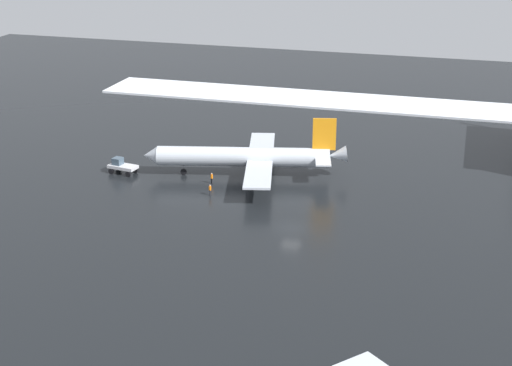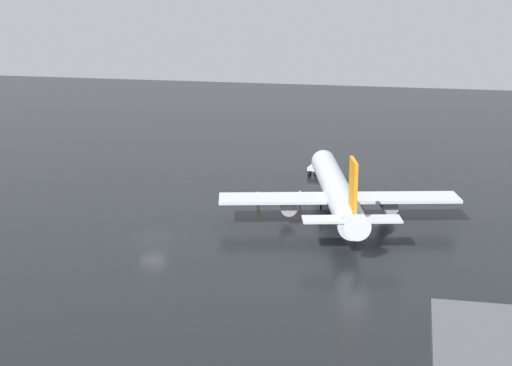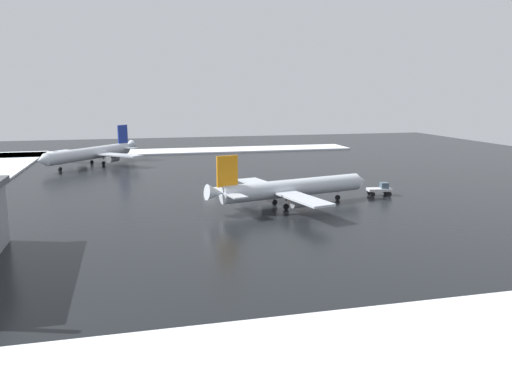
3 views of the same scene
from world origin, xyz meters
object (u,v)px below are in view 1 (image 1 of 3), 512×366
ground_crew_near_tug (210,189)px  ground_crew_beside_wing (212,178)px  airplane_distant_tail (248,157)px  pushback_tug (122,166)px

ground_crew_near_tug → ground_crew_beside_wing: (4.83, 1.43, 0.00)m
airplane_distant_tail → ground_crew_near_tug: size_ratio=18.60×
pushback_tug → airplane_distant_tail: bearing=-158.5°
airplane_distant_tail → ground_crew_beside_wing: bearing=34.5°
ground_crew_beside_wing → ground_crew_near_tug: bearing=48.6°
ground_crew_near_tug → ground_crew_beside_wing: size_ratio=1.00×
airplane_distant_tail → ground_crew_beside_wing: (-4.87, 4.36, -2.19)m
ground_crew_near_tug → ground_crew_beside_wing: bearing=-82.3°
ground_crew_beside_wing → airplane_distant_tail: bearing=170.3°
ground_crew_near_tug → pushback_tug: bearing=-26.1°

